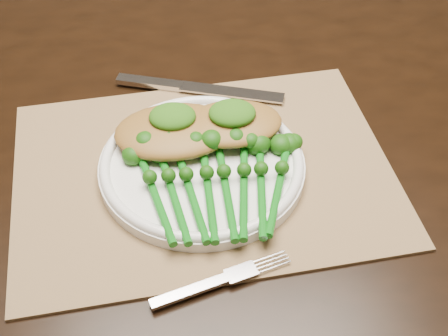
{
  "coord_description": "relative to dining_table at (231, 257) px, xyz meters",
  "views": [
    {
      "loc": [
        0.08,
        -0.77,
        1.28
      ],
      "look_at": [
        0.11,
        -0.28,
        0.78
      ],
      "focal_mm": 50.0,
      "sensor_mm": 36.0,
      "label": 1
    }
  ],
  "objects": [
    {
      "name": "floor",
      "position": [
        -0.13,
        0.11,
        -0.38
      ],
      "size": [
        4.0,
        4.0,
        0.0
      ],
      "primitive_type": "plane",
      "color": "brown",
      "rests_on": "ground"
    },
    {
      "name": "dining_table",
      "position": [
        0.0,
        0.0,
        0.0
      ],
      "size": [
        1.64,
        0.98,
        0.75
      ],
      "rotation": [
        0.0,
        0.0,
        0.05
      ],
      "color": "black",
      "rests_on": "ground"
    },
    {
      "name": "placemat",
      "position": [
        -0.05,
        -0.15,
        0.37
      ],
      "size": [
        0.48,
        0.38,
        0.0
      ],
      "primitive_type": "cube",
      "rotation": [
        0.0,
        0.0,
        0.14
      ],
      "color": "olive",
      "rests_on": "dining_table"
    },
    {
      "name": "dinner_plate",
      "position": [
        -0.05,
        -0.15,
        0.39
      ],
      "size": [
        0.24,
        0.24,
        0.02
      ],
      "color": "white",
      "rests_on": "placemat"
    },
    {
      "name": "knife",
      "position": [
        -0.07,
        0.0,
        0.38
      ],
      "size": [
        0.23,
        0.07,
        0.01
      ],
      "rotation": [
        0.0,
        0.0,
        -0.25
      ],
      "color": "silver",
      "rests_on": "placemat"
    },
    {
      "name": "fork",
      "position": [
        -0.02,
        -0.31,
        0.38
      ],
      "size": [
        0.15,
        0.07,
        0.0
      ],
      "rotation": [
        0.0,
        0.0,
        0.35
      ],
      "color": "silver",
      "rests_on": "placemat"
    },
    {
      "name": "chicken_fillet_left",
      "position": [
        -0.08,
        -0.11,
        0.41
      ],
      "size": [
        0.15,
        0.11,
        0.03
      ],
      "primitive_type": "ellipsoid",
      "rotation": [
        0.0,
        0.0,
        0.08
      ],
      "color": "olive",
      "rests_on": "dinner_plate"
    },
    {
      "name": "chicken_fillet_right",
      "position": [
        -0.01,
        -0.11,
        0.41
      ],
      "size": [
        0.13,
        0.1,
        0.02
      ],
      "primitive_type": "ellipsoid",
      "rotation": [
        0.0,
        0.0,
        0.1
      ],
      "color": "olive",
      "rests_on": "dinner_plate"
    },
    {
      "name": "pesto_dollop_left",
      "position": [
        -0.08,
        -0.1,
        0.42
      ],
      "size": [
        0.06,
        0.05,
        0.02
      ],
      "primitive_type": "ellipsoid",
      "color": "#19470A",
      "rests_on": "chicken_fillet_left"
    },
    {
      "name": "pesto_dollop_right",
      "position": [
        -0.01,
        -0.1,
        0.42
      ],
      "size": [
        0.06,
        0.05,
        0.02
      ],
      "primitive_type": "ellipsoid",
      "color": "#19470A",
      "rests_on": "chicken_fillet_right"
    },
    {
      "name": "broccolini_bundle",
      "position": [
        -0.03,
        -0.2,
        0.4
      ],
      "size": [
        0.17,
        0.19,
        0.04
      ],
      "rotation": [
        0.0,
        0.0,
        0.05
      ],
      "color": "#0C5E10",
      "rests_on": "dinner_plate"
    }
  ]
}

